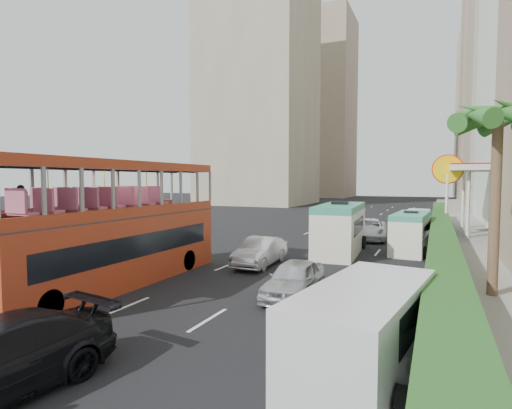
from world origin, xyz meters
The scene contains 18 objects.
ground_plane centered at (0.00, 0.00, 0.00)m, with size 200.00×200.00×0.00m, color black.
double_decker_bus centered at (-6.00, 0.00, 2.53)m, with size 2.50×11.00×5.06m, color #B1391C.
car_silver_lane_a centered at (-2.12, 5.88, 0.00)m, with size 1.47×4.22×1.39m, color silver.
car_silver_lane_b centered at (1.22, 1.38, 0.00)m, with size 1.59×3.96×1.35m, color silver.
van_asset centered at (1.48, 17.33, 0.00)m, with size 2.45×5.31×1.48m, color silver.
minibus_near centered at (0.79, 10.89, 1.44)m, with size 2.17×6.50×2.88m, color silver.
minibus_far centered at (4.57, 13.09, 1.17)m, with size 1.76×5.29×2.34m, color silver.
panel_van_near centered at (4.55, -3.57, 1.00)m, with size 2.00×5.00×2.00m, color silver.
panel_van_far centered at (4.51, 23.76, 0.89)m, with size 1.77×4.43×1.77m, color silver.
sidewalk centered at (9.00, 25.00, 0.09)m, with size 6.00×120.00×0.18m, color #99968C.
kerb_wall centered at (6.20, 14.00, 0.68)m, with size 0.30×44.00×1.00m, color silver.
hedge centered at (6.20, 14.00, 1.53)m, with size 1.10×44.00×0.70m, color #2D6626.
palm_tree centered at (7.80, 4.00, 3.38)m, with size 0.36×0.36×6.40m, color brown.
shell_station centered at (10.00, 23.00, 2.75)m, with size 6.50×8.00×5.50m, color silver.
tower_far_a centered at (17.00, 82.00, 22.00)m, with size 14.00×14.00×44.00m, color tan.
tower_far_b centered at (17.00, 104.00, 20.00)m, with size 14.00×14.00×40.00m, color #B1A38B.
tower_left_a centered at (-24.00, 55.00, 26.00)m, with size 18.00×18.00×52.00m, color #B1A38B.
tower_left_b centered at (-22.00, 90.00, 23.00)m, with size 16.00×16.00×46.00m, color tan.
Camera 1 is at (5.89, -12.33, 4.29)m, focal length 28.00 mm.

